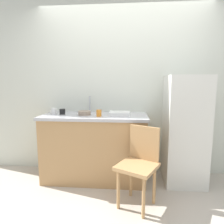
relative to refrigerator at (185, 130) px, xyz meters
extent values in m
plane|color=#BCB2A3|center=(-0.86, -0.67, -0.74)|extent=(8.00, 8.00, 0.00)
cube|color=silver|center=(-0.86, 0.33, 0.59)|extent=(4.80, 0.10, 2.67)
cube|color=tan|center=(-1.25, -0.02, -0.29)|extent=(1.43, 0.60, 0.90)
cube|color=#B7B7BC|center=(-1.25, -0.02, 0.18)|extent=(1.47, 0.64, 0.04)
cylinder|color=#B7B7BC|center=(-1.36, 0.23, 0.32)|extent=(0.02, 0.02, 0.24)
cube|color=silver|center=(0.00, 0.00, 0.00)|extent=(0.53, 0.56, 1.48)
cylinder|color=tan|center=(-0.87, -0.70, -0.52)|extent=(0.04, 0.04, 0.45)
cylinder|color=tan|center=(-0.60, -0.84, -0.52)|extent=(0.04, 0.04, 0.45)
cylinder|color=tan|center=(-0.73, -0.44, -0.52)|extent=(0.04, 0.04, 0.45)
cylinder|color=tan|center=(-0.46, -0.58, -0.52)|extent=(0.04, 0.04, 0.45)
cube|color=tan|center=(-0.67, -0.64, -0.27)|extent=(0.54, 0.54, 0.04)
cube|color=tan|center=(-0.58, -0.48, -0.05)|extent=(0.33, 0.19, 0.40)
cube|color=white|center=(-0.90, -0.03, 0.22)|extent=(0.28, 0.20, 0.05)
cylinder|color=gray|center=(-1.38, -0.04, 0.23)|extent=(0.17, 0.17, 0.06)
cylinder|color=orange|center=(-1.16, -0.14, 0.24)|extent=(0.07, 0.07, 0.09)
cylinder|color=white|center=(-1.84, 0.00, 0.24)|extent=(0.08, 0.08, 0.09)
cylinder|color=black|center=(-1.71, -0.02, 0.24)|extent=(0.08, 0.08, 0.08)
camera|label=1|loc=(-0.76, -2.74, 0.65)|focal=31.97mm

